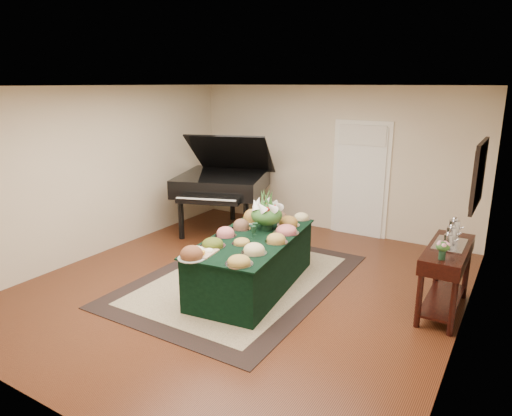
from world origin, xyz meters
The scene contains 14 objects.
ground centered at (0.00, 0.00, 0.00)m, with size 6.00×6.00×0.00m, color black.
area_rug centered at (-0.15, 0.11, 0.01)m, with size 2.54×3.56×0.01m.
kitchen_doorway centered at (0.60, 2.97, 1.02)m, with size 1.05×0.07×2.10m.
buffet_table centered at (0.13, 0.00, 0.37)m, with size 1.30×2.31×0.74m.
food_platters centered at (0.11, 0.06, 0.79)m, with size 1.13×2.42×0.15m.
cutting_board centered at (-0.09, -0.83, 0.77)m, with size 0.38×0.38×0.10m.
green_goblets centered at (0.15, 0.01, 0.83)m, with size 0.12×0.20×0.18m.
floral_centerpiece centered at (0.12, 0.38, 1.01)m, with size 0.46×0.46×0.46m.
grand_piano centered at (-1.68, 1.87, 0.95)m, with size 1.99×2.19×1.86m.
wicker_basket centered at (-0.95, 1.16, 0.11)m, with size 0.37×0.37×0.23m, color #94653B.
mahogany_sideboard centered at (2.50, 0.62, 0.66)m, with size 0.45×1.28×0.85m.
tea_service centered at (2.50, 0.72, 0.97)m, with size 0.34×0.58×0.30m.
pink_bouquet centered at (2.50, 0.15, 1.00)m, with size 0.17×0.17×0.22m.
wall_painting centered at (2.72, 0.62, 1.75)m, with size 0.05×0.95×0.75m.
Camera 1 is at (3.18, -4.95, 2.74)m, focal length 32.00 mm.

